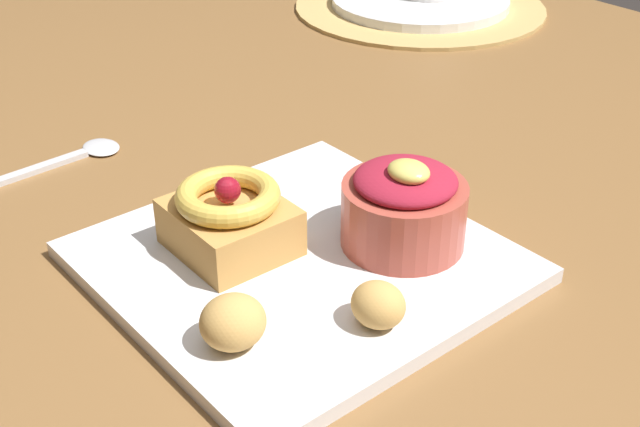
# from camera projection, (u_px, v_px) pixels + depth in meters

# --- Properties ---
(dining_table) EXTENTS (1.48, 1.12, 0.73)m
(dining_table) POSITION_uv_depth(u_px,v_px,m) (411.00, 246.00, 0.79)
(dining_table) COLOR brown
(dining_table) RESTS_ON ground_plane
(woven_placemat) EXTENTS (0.34, 0.34, 0.00)m
(woven_placemat) POSITION_uv_depth(u_px,v_px,m) (420.00, 7.00, 1.16)
(woven_placemat) COLOR tan
(woven_placemat) RESTS_ON dining_table
(front_plate) EXTENTS (0.27, 0.27, 0.01)m
(front_plate) POSITION_uv_depth(u_px,v_px,m) (299.00, 262.00, 0.62)
(front_plate) COLOR white
(front_plate) RESTS_ON dining_table
(cake_slice) EXTENTS (0.09, 0.08, 0.06)m
(cake_slice) POSITION_uv_depth(u_px,v_px,m) (229.00, 218.00, 0.61)
(cake_slice) COLOR #C68E47
(cake_slice) RESTS_ON front_plate
(berry_ramekin) EXTENTS (0.09, 0.09, 0.07)m
(berry_ramekin) POSITION_uv_depth(u_px,v_px,m) (404.00, 207.00, 0.62)
(berry_ramekin) COLOR #B24C3D
(berry_ramekin) RESTS_ON front_plate
(fritter_front) EXTENTS (0.04, 0.03, 0.03)m
(fritter_front) POSITION_uv_depth(u_px,v_px,m) (378.00, 305.00, 0.54)
(fritter_front) COLOR tan
(fritter_front) RESTS_ON front_plate
(fritter_middle) EXTENTS (0.04, 0.04, 0.03)m
(fritter_middle) POSITION_uv_depth(u_px,v_px,m) (233.00, 322.00, 0.52)
(fritter_middle) COLOR tan
(fritter_middle) RESTS_ON front_plate
(back_plate) EXTENTS (0.24, 0.24, 0.01)m
(back_plate) POSITION_uv_depth(u_px,v_px,m) (420.00, 1.00, 1.16)
(back_plate) COLOR white
(back_plate) RESTS_ON woven_placemat
(spoon) EXTENTS (0.04, 0.13, 0.00)m
(spoon) POSITION_uv_depth(u_px,v_px,m) (75.00, 156.00, 0.78)
(spoon) COLOR silver
(spoon) RESTS_ON dining_table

